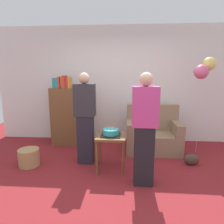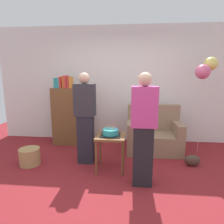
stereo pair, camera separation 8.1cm
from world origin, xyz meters
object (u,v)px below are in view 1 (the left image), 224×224
at_px(person_holding_cake, 145,130).
at_px(balloon_bunch, 205,68).
at_px(handbag, 192,160).
at_px(side_table, 111,141).
at_px(birthday_cake, 111,132).
at_px(person_blowing_candles, 85,118).
at_px(bookshelf, 70,115).
at_px(wicker_basket, 29,157).
at_px(couch, 153,135).

xyz_separation_m(person_holding_cake, balloon_bunch, (1.23, 1.25, 0.88)).
bearing_deg(handbag, side_table, -169.64).
distance_m(birthday_cake, handbag, 1.56).
relative_size(birthday_cake, person_blowing_candles, 0.20).
height_order(bookshelf, wicker_basket, bookshelf).
height_order(couch, person_blowing_candles, person_blowing_candles).
bearing_deg(side_table, birthday_cake, -22.08).
bearing_deg(balloon_bunch, side_table, -154.31).
distance_m(person_blowing_candles, person_holding_cake, 1.18).
distance_m(couch, side_table, 1.23).
bearing_deg(person_blowing_candles, bookshelf, 124.78).
xyz_separation_m(person_holding_cake, handbag, (0.92, 0.67, -0.73)).
distance_m(couch, person_blowing_candles, 1.54).
bearing_deg(couch, person_blowing_candles, -152.25).
bearing_deg(side_table, wicker_basket, 178.86).
xyz_separation_m(side_table, person_holding_cake, (0.51, -0.41, 0.32)).
height_order(bookshelf, balloon_bunch, balloon_bunch).
distance_m(bookshelf, side_table, 1.58).
bearing_deg(bookshelf, handbag, -20.27).
xyz_separation_m(bookshelf, person_blowing_candles, (0.57, -0.94, 0.15)).
relative_size(birthday_cake, person_holding_cake, 0.20).
bearing_deg(birthday_cake, wicker_basket, 178.86).
xyz_separation_m(couch, side_table, (-0.82, -0.91, 0.17)).
relative_size(side_table, balloon_bunch, 0.31).
distance_m(bookshelf, wicker_basket, 1.33).
relative_size(birthday_cake, wicker_basket, 0.89).
distance_m(wicker_basket, balloon_bunch, 3.66).
bearing_deg(wicker_basket, bookshelf, 69.80).
bearing_deg(handbag, person_blowing_candles, -179.06).
xyz_separation_m(wicker_basket, handbag, (2.89, 0.23, -0.05)).
relative_size(couch, birthday_cake, 3.44).
distance_m(birthday_cake, balloon_bunch, 2.20).
bearing_deg(bookshelf, couch, -8.09).
relative_size(bookshelf, person_holding_cake, 0.97).
height_order(side_table, balloon_bunch, balloon_bunch).
xyz_separation_m(side_table, birthday_cake, (0.00, -0.00, 0.14)).
height_order(wicker_basket, balloon_bunch, balloon_bunch).
xyz_separation_m(birthday_cake, balloon_bunch, (1.74, 0.84, 1.06)).
xyz_separation_m(couch, wicker_basket, (-2.28, -0.88, -0.19)).
bearing_deg(person_blowing_candles, couch, 31.62).
bearing_deg(person_holding_cake, wicker_basket, -4.73).
height_order(bookshelf, person_blowing_candles, person_blowing_candles).
bearing_deg(birthday_cake, balloon_bunch, 25.69).
xyz_separation_m(bookshelf, person_holding_cake, (1.55, -1.59, 0.15)).
relative_size(wicker_basket, balloon_bunch, 0.19).
bearing_deg(wicker_basket, side_table, -1.14).
bearing_deg(balloon_bunch, couch, 175.48).
xyz_separation_m(wicker_basket, balloon_bunch, (3.20, 0.81, 1.57)).
bearing_deg(couch, wicker_basket, -158.86).
height_order(bookshelf, handbag, bookshelf).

